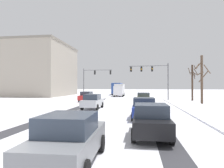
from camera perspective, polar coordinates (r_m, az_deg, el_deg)
wheel_track_left_lane at (r=20.79m, az=11.54°, el=-7.51°), size 1.06×36.31×0.01m
wheel_track_right_lane at (r=21.90m, az=-10.78°, el=-7.16°), size 1.16×36.31×0.01m
sidewalk_kerb_right at (r=20.11m, az=26.44°, el=-7.53°), size 4.00×36.31×0.12m
traffic_signal_far_left at (r=44.36m, az=-5.39°, el=2.18°), size 6.56×0.42×6.50m
traffic_signal_near_right at (r=35.43m, az=11.52°, el=3.14°), size 6.88×0.71×6.50m
car_red_lead at (r=32.11m, az=-7.34°, el=-3.62°), size 1.99×4.18×1.62m
car_yellow_cab_second at (r=26.71m, az=9.10°, el=-4.23°), size 1.85×4.11×1.62m
car_silver_third at (r=21.84m, az=-5.68°, el=-5.05°), size 1.88×4.12×1.62m
car_blue_fourth at (r=15.44m, az=9.22°, el=-6.89°), size 1.84×4.10×1.62m
car_black_fifth at (r=10.11m, az=11.21°, el=-10.22°), size 1.84×4.11×1.62m
car_grey_sixth at (r=6.67m, az=-12.29°, el=-15.26°), size 1.92×4.14×1.62m
bus_oncoming at (r=58.40m, az=1.62°, el=-1.12°), size 2.88×11.06×3.38m
box_truck_delivery at (r=48.07m, az=2.14°, el=-1.65°), size 2.39×7.43×3.02m
bare_tree_sidewalk_mid at (r=30.73m, az=24.62°, el=1.56°), size 2.11×2.18×6.88m
bare_tree_sidewalk_far at (r=36.54m, az=22.33°, el=0.79°), size 1.50×1.41×6.18m
office_building_far_left_block at (r=56.56m, az=-22.41°, el=3.76°), size 19.91×18.23×13.53m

